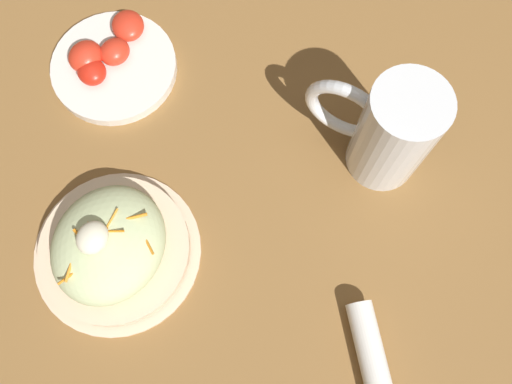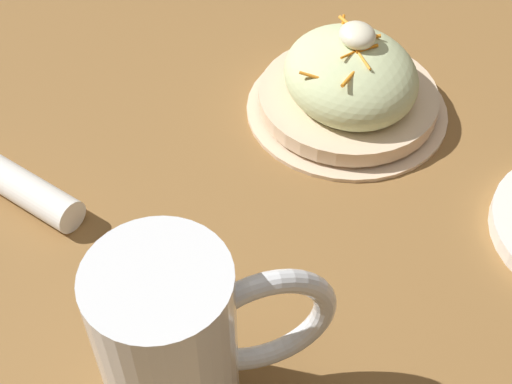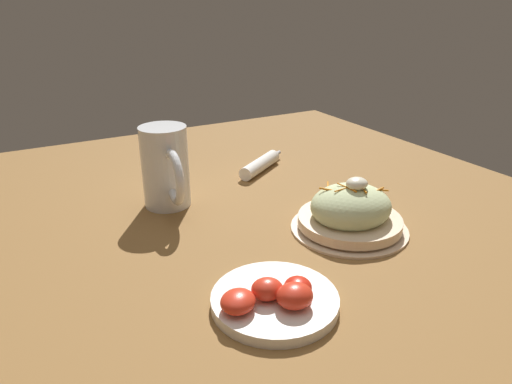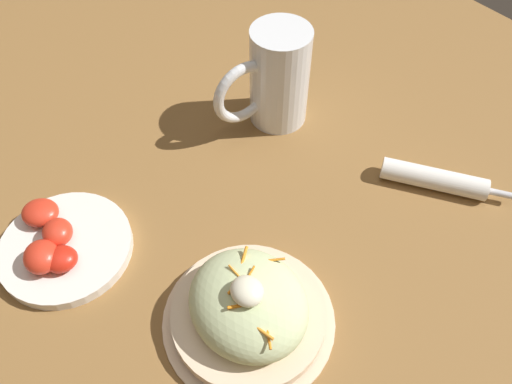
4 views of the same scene
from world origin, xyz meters
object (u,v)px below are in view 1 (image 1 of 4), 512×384
(salad_plate, at_px, (112,247))
(tomato_plate, at_px, (111,62))
(napkin_roll, at_px, (374,369))
(beer_mug, at_px, (390,134))

(salad_plate, xyz_separation_m, tomato_plate, (0.24, 0.13, -0.02))
(napkin_roll, distance_m, tomato_plate, 0.54)
(tomato_plate, bearing_deg, beer_mug, -87.85)
(salad_plate, bearing_deg, napkin_roll, -91.48)
(salad_plate, distance_m, napkin_roll, 0.35)
(salad_plate, height_order, beer_mug, beer_mug)
(salad_plate, xyz_separation_m, beer_mug, (0.26, -0.27, 0.04))
(beer_mug, relative_size, napkin_roll, 0.99)
(beer_mug, bearing_deg, salad_plate, 133.88)
(salad_plate, relative_size, tomato_plate, 1.18)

